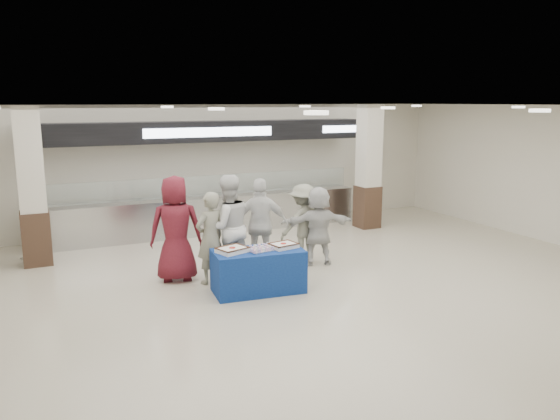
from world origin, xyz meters
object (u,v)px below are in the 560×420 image
cupcake_tray (261,248)px  civilian_maroon (176,229)px  sheet_cake_right (283,245)px  soldier_a (210,238)px  chef_short (261,225)px  display_table (258,271)px  civilian_white (318,226)px  soldier_b (303,223)px  sheet_cake_left (232,249)px  chef_tall (228,227)px

cupcake_tray → civilian_maroon: civilian_maroon is taller
sheet_cake_right → soldier_a: soldier_a is taller
sheet_cake_right → chef_short: (0.06, 1.16, 0.12)m
display_table → sheet_cake_right: size_ratio=3.06×
cupcake_tray → display_table: bearing=145.7°
chef_short → civilian_maroon: bearing=17.7°
soldier_a → chef_short: chef_short is taller
sheet_cake_right → civilian_white: civilian_white is taller
sheet_cake_right → soldier_b: soldier_b is taller
sheet_cake_left → sheet_cake_right: sheet_cake_left is taller
sheet_cake_right → soldier_b: size_ratio=0.31×
sheet_cake_left → chef_short: chef_short is taller
sheet_cake_left → civilian_maroon: (-0.68, 1.16, 0.18)m
display_table → sheet_cake_right: 0.63m
sheet_cake_left → civilian_white: size_ratio=0.36×
civilian_white → display_table: bearing=44.6°
sheet_cake_right → cupcake_tray: size_ratio=1.01×
chef_tall → civilian_white: bearing=177.7°
cupcake_tray → chef_short: (0.48, 1.15, 0.13)m
display_table → civilian_maroon: 1.77m
display_table → chef_short: size_ratio=0.85×
sheet_cake_left → cupcake_tray: 0.51m
display_table → soldier_a: bearing=132.4°
soldier_b → civilian_white: (0.18, -0.31, -0.01)m
sheet_cake_left → cupcake_tray: (0.50, -0.09, -0.01)m
chef_short → civilian_white: 1.22m
chef_tall → civilian_white: chef_tall is taller
civilian_maroon → chef_tall: 0.95m
sheet_cake_left → chef_short: 1.45m
sheet_cake_left → sheet_cake_right: (0.92, -0.10, -0.00)m
civilian_maroon → sheet_cake_left: bearing=133.4°
sheet_cake_right → civilian_maroon: (-1.59, 1.25, 0.19)m
sheet_cake_right → soldier_a: 1.37m
civilian_maroon → display_table: bearing=145.9°
sheet_cake_left → civilian_maroon: civilian_maroon is taller
chef_short → soldier_b: chef_short is taller
civilian_maroon → soldier_a: bearing=155.5°
chef_tall → soldier_b: chef_tall is taller
soldier_a → chef_short: bearing=174.0°
civilian_maroon → cupcake_tray: bearing=146.4°
display_table → soldier_b: bearing=46.1°
civilian_maroon → chef_short: civilian_maroon is taller
sheet_cake_right → civilian_white: size_ratio=0.31×
soldier_b → civilian_white: 0.36m
soldier_a → chef_tall: chef_tall is taller
civilian_maroon → soldier_a: size_ratio=1.16×
display_table → chef_short: bearing=70.5°
soldier_a → display_table: bearing=105.2°
soldier_a → chef_tall: bearing=179.8°
sheet_cake_right → chef_tall: (-0.68, 1.00, 0.18)m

